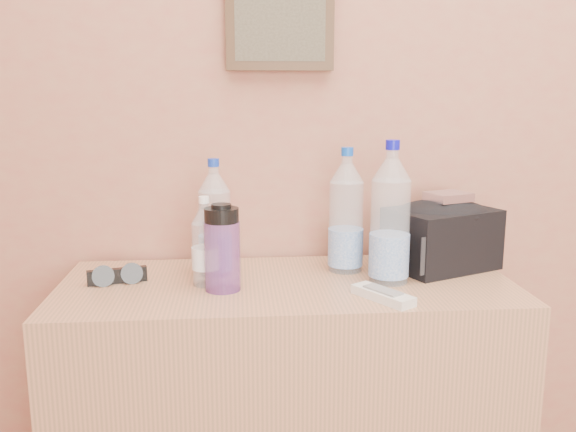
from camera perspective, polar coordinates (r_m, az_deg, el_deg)
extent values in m
plane|color=#A7795A|center=(1.85, 11.26, 15.47)|extent=(4.00, 0.00, 4.00)
cube|color=#9D8559|center=(1.74, -0.08, -17.77)|extent=(1.17, 0.49, 0.73)
cylinder|color=#C5E4FB|center=(1.63, -6.86, -0.81)|extent=(0.08, 0.08, 0.27)
cylinder|color=#1334AD|center=(1.61, -7.00, 4.99)|extent=(0.03, 0.03, 0.02)
cylinder|color=silver|center=(1.66, 5.45, -0.15)|extent=(0.09, 0.09, 0.30)
cylinder|color=blue|center=(1.64, 5.57, 6.03)|extent=(0.03, 0.03, 0.02)
cylinder|color=silver|center=(1.57, 9.53, -0.48)|extent=(0.10, 0.10, 0.32)
cylinder|color=#0E0EBB|center=(1.55, 9.77, 6.58)|extent=(0.04, 0.04, 0.02)
cylinder|color=silver|center=(1.56, -7.76, -2.89)|extent=(0.07, 0.07, 0.20)
cylinder|color=white|center=(1.53, -7.88, 1.51)|extent=(0.03, 0.03, 0.02)
cylinder|color=#70398B|center=(1.51, -6.16, -3.75)|extent=(0.09, 0.09, 0.17)
cylinder|color=black|center=(1.49, -6.25, 0.28)|extent=(0.08, 0.08, 0.04)
cube|color=silver|center=(1.47, 8.86, -7.34)|extent=(0.13, 0.17, 0.02)
cube|color=silver|center=(1.74, 14.78, 1.77)|extent=(0.13, 0.12, 0.02)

